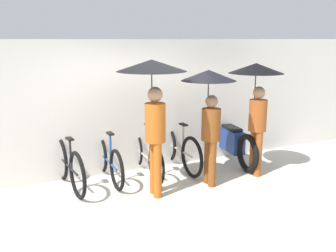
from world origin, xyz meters
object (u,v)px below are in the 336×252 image
at_px(parked_bicycle_0, 68,165).
at_px(motorcycle, 231,142).
at_px(pedestrian_leading, 153,88).
at_px(parked_bicycle_1, 108,160).
at_px(parked_bicycle_3, 179,149).
at_px(parked_bicycle_2, 145,155).
at_px(pedestrian_center, 209,97).
at_px(pedestrian_trailing, 257,88).

bearing_deg(parked_bicycle_0, motorcycle, -94.70).
distance_m(pedestrian_leading, motorcycle, 2.60).
xyz_separation_m(parked_bicycle_1, parked_bicycle_3, (1.40, 0.04, 0.03)).
height_order(parked_bicycle_2, pedestrian_leading, pedestrian_leading).
distance_m(pedestrian_leading, pedestrian_center, 1.05).
height_order(parked_bicycle_1, parked_bicycle_3, parked_bicycle_3).
xyz_separation_m(pedestrian_center, pedestrian_trailing, (1.02, 0.08, 0.08)).
xyz_separation_m(parked_bicycle_0, parked_bicycle_1, (0.70, 0.06, -0.03)).
distance_m(parked_bicycle_2, pedestrian_trailing, 2.35).
xyz_separation_m(parked_bicycle_0, motorcycle, (3.28, 0.07, 0.02)).
height_order(parked_bicycle_0, pedestrian_trailing, pedestrian_trailing).
height_order(parked_bicycle_1, pedestrian_center, pedestrian_center).
relative_size(parked_bicycle_0, motorcycle, 0.83).
bearing_deg(motorcycle, pedestrian_leading, 120.26).
distance_m(parked_bicycle_1, pedestrian_trailing, 2.93).
distance_m(parked_bicycle_0, pedestrian_center, 2.61).
xyz_separation_m(pedestrian_leading, pedestrian_trailing, (2.05, 0.11, -0.13)).
relative_size(parked_bicycle_3, pedestrian_trailing, 0.88).
height_order(parked_bicycle_2, motorcycle, parked_bicycle_2).
xyz_separation_m(parked_bicycle_2, motorcycle, (1.88, 0.00, 0.04)).
bearing_deg(parked_bicycle_1, pedestrian_center, -118.92).
relative_size(parked_bicycle_0, parked_bicycle_2, 0.97).
height_order(pedestrian_center, pedestrian_trailing, pedestrian_trailing).
distance_m(parked_bicycle_3, motorcycle, 1.18).
xyz_separation_m(parked_bicycle_2, pedestrian_center, (0.83, -0.84, 1.14)).
bearing_deg(parked_bicycle_3, parked_bicycle_1, 90.76).
bearing_deg(parked_bicycle_2, pedestrian_trailing, -110.71).
distance_m(parked_bicycle_1, parked_bicycle_3, 1.40).
distance_m(parked_bicycle_2, parked_bicycle_3, 0.70).
height_order(parked_bicycle_3, motorcycle, parked_bicycle_3).
bearing_deg(motorcycle, pedestrian_center, 136.35).
bearing_deg(pedestrian_center, motorcycle, 44.47).
bearing_deg(parked_bicycle_2, parked_bicycle_3, -85.52).
bearing_deg(parked_bicycle_1, pedestrian_leading, -149.68).
bearing_deg(parked_bicycle_0, pedestrian_center, -114.86).
bearing_deg(parked_bicycle_3, parked_bicycle_2, 92.18).
height_order(parked_bicycle_2, pedestrian_center, pedestrian_center).
bearing_deg(parked_bicycle_1, parked_bicycle_2, -90.20).
height_order(parked_bicycle_2, parked_bicycle_3, parked_bicycle_3).
xyz_separation_m(pedestrian_leading, pedestrian_center, (1.02, 0.02, -0.21)).
relative_size(pedestrian_leading, pedestrian_trailing, 1.06).
relative_size(parked_bicycle_2, pedestrian_trailing, 0.88).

